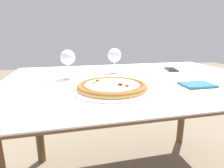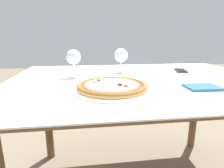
{
  "view_description": "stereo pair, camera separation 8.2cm",
  "coord_description": "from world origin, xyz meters",
  "px_view_note": "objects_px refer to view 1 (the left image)",
  "views": [
    {
      "loc": [
        -0.38,
        -0.99,
        0.98
      ],
      "look_at": [
        -0.19,
        -0.22,
        0.77
      ],
      "focal_mm": 30.0,
      "sensor_mm": 36.0,
      "label": 1
    },
    {
      "loc": [
        -0.3,
        -1.0,
        0.98
      ],
      "look_at": [
        -0.19,
        -0.22,
        0.77
      ],
      "focal_mm": 30.0,
      "sensor_mm": 36.0,
      "label": 2
    }
  ],
  "objects_px": {
    "dining_table": "(135,91)",
    "wine_glass_far_left": "(68,58)",
    "cell_phone": "(171,69)",
    "fork": "(46,82)",
    "pizza_plate": "(112,87)",
    "wine_glass_far_right": "(114,56)"
  },
  "relations": [
    {
      "from": "pizza_plate",
      "to": "fork",
      "type": "xyz_separation_m",
      "value": [
        -0.3,
        0.22,
        -0.01
      ]
    },
    {
      "from": "wine_glass_far_left",
      "to": "cell_phone",
      "type": "xyz_separation_m",
      "value": [
        0.7,
        0.1,
        -0.11
      ]
    },
    {
      "from": "fork",
      "to": "wine_glass_far_left",
      "type": "bearing_deg",
      "value": 33.08
    },
    {
      "from": "dining_table",
      "to": "fork",
      "type": "distance_m",
      "value": 0.5
    },
    {
      "from": "dining_table",
      "to": "wine_glass_far_right",
      "type": "relative_size",
      "value": 9.16
    },
    {
      "from": "pizza_plate",
      "to": "wine_glass_far_right",
      "type": "height_order",
      "value": "wine_glass_far_right"
    },
    {
      "from": "fork",
      "to": "cell_phone",
      "type": "relative_size",
      "value": 1.08
    },
    {
      "from": "pizza_plate",
      "to": "wine_glass_far_left",
      "type": "relative_size",
      "value": 2.13
    },
    {
      "from": "wine_glass_far_left",
      "to": "cell_phone",
      "type": "relative_size",
      "value": 1.03
    },
    {
      "from": "dining_table",
      "to": "wine_glass_far_right",
      "type": "height_order",
      "value": "wine_glass_far_right"
    },
    {
      "from": "pizza_plate",
      "to": "wine_glass_far_left",
      "type": "height_order",
      "value": "wine_glass_far_left"
    },
    {
      "from": "fork",
      "to": "cell_phone",
      "type": "bearing_deg",
      "value": 12.04
    },
    {
      "from": "dining_table",
      "to": "fork",
      "type": "height_order",
      "value": "fork"
    },
    {
      "from": "wine_glass_far_left",
      "to": "pizza_plate",
      "type": "bearing_deg",
      "value": -58.45
    },
    {
      "from": "wine_glass_far_right",
      "to": "wine_glass_far_left",
      "type": "bearing_deg",
      "value": -161.37
    },
    {
      "from": "fork",
      "to": "dining_table",
      "type": "bearing_deg",
      "value": -0.44
    },
    {
      "from": "dining_table",
      "to": "wine_glass_far_left",
      "type": "height_order",
      "value": "wine_glass_far_left"
    },
    {
      "from": "fork",
      "to": "pizza_plate",
      "type": "bearing_deg",
      "value": -36.33
    },
    {
      "from": "wine_glass_far_left",
      "to": "wine_glass_far_right",
      "type": "relative_size",
      "value": 1.01
    },
    {
      "from": "cell_phone",
      "to": "wine_glass_far_left",
      "type": "bearing_deg",
      "value": -171.99
    },
    {
      "from": "wine_glass_far_left",
      "to": "wine_glass_far_right",
      "type": "bearing_deg",
      "value": 18.63
    },
    {
      "from": "dining_table",
      "to": "fork",
      "type": "bearing_deg",
      "value": 179.56
    }
  ]
}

